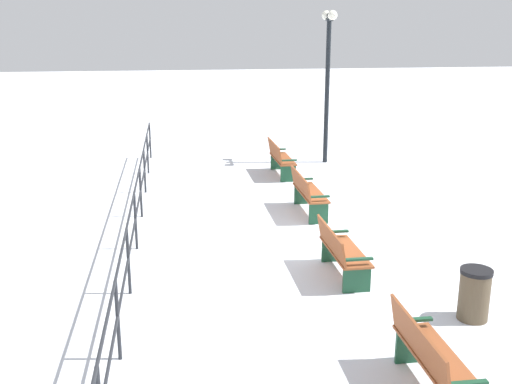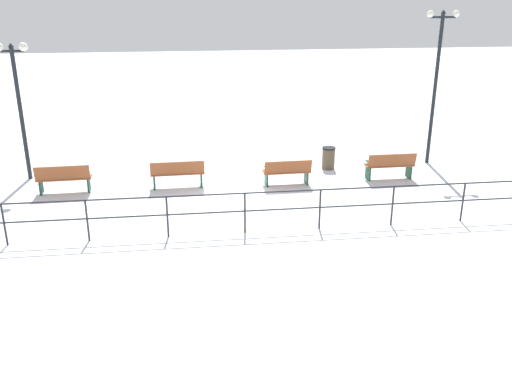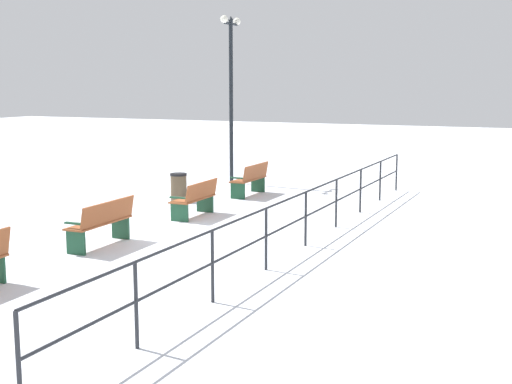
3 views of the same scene
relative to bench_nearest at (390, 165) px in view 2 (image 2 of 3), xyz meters
The scene contains 9 objects.
ground_plane 5.19m from the bench_nearest, 90.12° to the left, with size 80.00×80.00×0.00m, color white.
bench_nearest is the anchor object (origin of this frame).
bench_second 3.45m from the bench_nearest, 92.10° to the left, with size 0.60×1.52×0.87m.
bench_third 6.89m from the bench_nearest, 89.75° to the left, with size 0.55×1.68×0.92m.
bench_fourth 10.34m from the bench_nearest, 89.99° to the left, with size 0.56×1.63×0.93m.
lamppost_near 3.85m from the bench_nearest, 51.26° to the right, with size 0.24×1.13×5.27m.
lamppost_middle 12.13m from the bench_nearest, 82.19° to the left, with size 0.27×0.98×4.38m.
waterfront_railing 6.30m from the bench_nearest, 124.77° to the left, with size 0.05×15.73×1.10m.
trash_bin 2.20m from the bench_nearest, 51.13° to the left, with size 0.46×0.46×0.77m.
Camera 2 is at (-16.62, 1.39, 5.96)m, focal length 38.98 mm.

